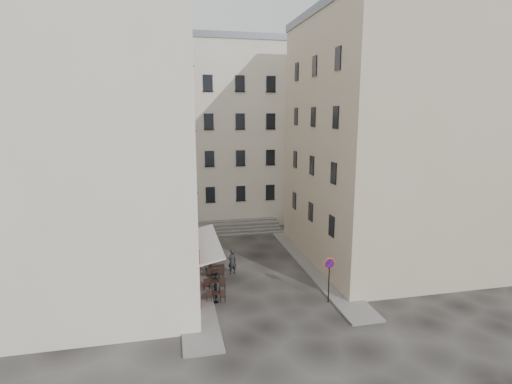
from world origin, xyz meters
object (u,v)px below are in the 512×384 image
object	(u,v)px
bistro_table_a	(216,296)
bistro_table_b	(214,285)
no_parking_sign	(329,272)
pedestrian	(232,262)

from	to	relation	value
bistro_table_a	bistro_table_b	xyz separation A→B (m)	(0.08, 1.42, 0.08)
no_parking_sign	bistro_table_a	size ratio (longest dim) A/B	2.40
bistro_table_b	pedestrian	world-z (taller)	pedestrian
no_parking_sign	bistro_table_b	size ratio (longest dim) A/B	2.02
bistro_table_b	no_parking_sign	bearing A→B (deg)	-23.26
bistro_table_a	pedestrian	world-z (taller)	pedestrian
no_parking_sign	pedestrian	bearing A→B (deg)	129.79
bistro_table_a	no_parking_sign	bearing A→B (deg)	-11.92
no_parking_sign	bistro_table_a	world-z (taller)	no_parking_sign
bistro_table_a	pedestrian	bearing A→B (deg)	68.26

